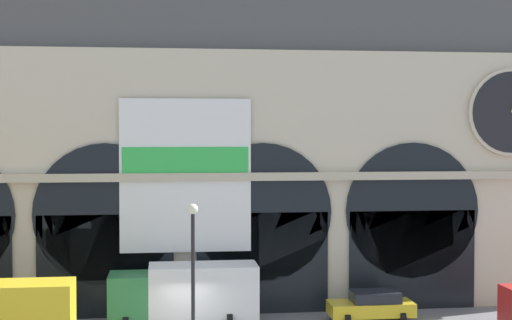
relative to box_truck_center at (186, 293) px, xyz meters
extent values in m
cube|color=beige|center=(0.04, 5.20, 5.45)|extent=(43.62, 5.95, 14.31)
cube|color=#4C4C4C|center=(0.04, 5.50, 14.20)|extent=(43.62, 5.35, 3.17)
cube|color=black|center=(-4.16, 2.18, 1.05)|extent=(7.17, 0.20, 5.50)
cylinder|color=black|center=(-4.16, 2.18, 3.80)|extent=(7.55, 0.20, 7.55)
cube|color=black|center=(4.23, 2.18, 1.05)|extent=(7.17, 0.20, 5.50)
cylinder|color=black|center=(4.23, 2.18, 3.80)|extent=(7.55, 0.20, 7.55)
cube|color=black|center=(12.62, 2.18, 1.05)|extent=(7.17, 0.20, 5.50)
cylinder|color=black|center=(12.62, 2.18, 3.80)|extent=(7.55, 0.20, 7.55)
cylinder|color=beige|center=(18.22, 2.08, 9.27)|extent=(4.90, 0.25, 4.90)
cylinder|color=black|center=(18.22, 1.96, 9.27)|extent=(4.54, 0.06, 4.54)
cube|color=white|center=(0.07, 2.06, 5.85)|extent=(6.98, 0.12, 8.19)
cube|color=green|center=(0.07, 1.98, 6.60)|extent=(6.70, 0.04, 1.54)
cube|color=#C0B49A|center=(0.04, 2.08, 5.76)|extent=(43.62, 0.50, 0.44)
cube|color=gold|center=(-7.90, -3.62, 0.07)|extent=(5.50, 2.30, 2.70)
cube|color=#2D7A42|center=(-2.86, 0.00, -0.13)|extent=(2.00, 2.30, 2.30)
cube|color=white|center=(0.89, 0.00, 0.07)|extent=(5.50, 2.30, 2.70)
cylinder|color=black|center=(-2.96, 1.03, -1.28)|extent=(0.28, 0.84, 0.84)
cylinder|color=black|center=(2.14, 1.03, -1.28)|extent=(0.28, 0.84, 0.84)
cube|color=gold|center=(9.62, -0.15, -1.05)|extent=(4.40, 1.80, 0.70)
cube|color=black|center=(9.84, -0.15, -0.43)|extent=(2.46, 1.62, 0.55)
cylinder|color=black|center=(8.17, -0.96, -1.40)|extent=(0.28, 0.60, 0.60)
cylinder|color=black|center=(8.17, 0.66, -1.40)|extent=(0.28, 0.60, 0.60)
cylinder|color=black|center=(11.07, -0.96, -1.40)|extent=(0.28, 0.60, 0.60)
cylinder|color=black|center=(11.07, 0.66, -1.40)|extent=(0.28, 0.60, 0.60)
cylinder|color=black|center=(0.12, -7.08, 1.55)|extent=(0.16, 0.16, 6.50)
sphere|color=#F2EDCC|center=(0.12, -7.08, 4.98)|extent=(0.44, 0.44, 0.44)
camera|label=1|loc=(-0.97, -37.90, 8.12)|focal=52.55mm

